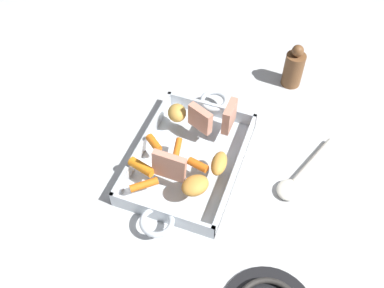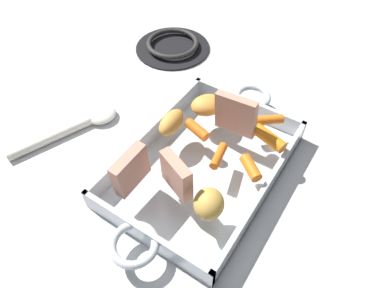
{
  "view_description": "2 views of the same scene",
  "coord_description": "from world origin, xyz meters",
  "px_view_note": "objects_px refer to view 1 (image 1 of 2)",
  "views": [
    {
      "loc": [
        0.55,
        0.21,
        0.8
      ],
      "look_at": [
        -0.0,
        0.01,
        0.07
      ],
      "focal_mm": 39.61,
      "sensor_mm": 36.0,
      "label": 1
    },
    {
      "loc": [
        -0.32,
        -0.18,
        0.49
      ],
      "look_at": [
        -0.02,
        0.01,
        0.08
      ],
      "focal_mm": 32.69,
      "sensor_mm": 36.0,
      "label": 2
    }
  ],
  "objects_px": {
    "pepper_mill": "(294,68)",
    "baby_carrot_northeast": "(154,143)",
    "baby_carrot_northwest": "(198,165)",
    "potato_near_roast": "(195,185)",
    "baby_carrot_southwest": "(177,148)",
    "potato_whole": "(219,163)",
    "roast_slice_thin": "(229,116)",
    "potato_golden_small": "(177,113)",
    "baby_carrot_long": "(141,167)",
    "roasting_dish": "(189,159)",
    "baby_carrot_center_left": "(144,185)",
    "serving_spoon": "(300,176)",
    "roast_slice_outer": "(201,119)",
    "roast_slice_thick": "(169,166)"
  },
  "relations": [
    {
      "from": "potato_golden_small",
      "to": "serving_spoon",
      "type": "distance_m",
      "value": 0.32
    },
    {
      "from": "pepper_mill",
      "to": "baby_carrot_northeast",
      "type": "bearing_deg",
      "value": -34.18
    },
    {
      "from": "baby_carrot_southwest",
      "to": "potato_near_roast",
      "type": "distance_m",
      "value": 0.11
    },
    {
      "from": "roast_slice_thin",
      "to": "baby_carrot_long",
      "type": "height_order",
      "value": "roast_slice_thin"
    },
    {
      "from": "roasting_dish",
      "to": "roast_slice_thin",
      "type": "bearing_deg",
      "value": 150.2
    },
    {
      "from": "roast_slice_thin",
      "to": "baby_carrot_center_left",
      "type": "xyz_separation_m",
      "value": [
        0.23,
        -0.12,
        -0.02
      ]
    },
    {
      "from": "roast_slice_outer",
      "to": "serving_spoon",
      "type": "relative_size",
      "value": 0.29
    },
    {
      "from": "potato_whole",
      "to": "serving_spoon",
      "type": "height_order",
      "value": "potato_whole"
    },
    {
      "from": "baby_carrot_northwest",
      "to": "roast_slice_outer",
      "type": "bearing_deg",
      "value": -163.12
    },
    {
      "from": "baby_carrot_northwest",
      "to": "baby_carrot_long",
      "type": "distance_m",
      "value": 0.12
    },
    {
      "from": "potato_near_roast",
      "to": "baby_carrot_northeast",
      "type": "bearing_deg",
      "value": -121.85
    },
    {
      "from": "roast_slice_outer",
      "to": "baby_carrot_long",
      "type": "distance_m",
      "value": 0.18
    },
    {
      "from": "roast_slice_outer",
      "to": "baby_carrot_northeast",
      "type": "bearing_deg",
      "value": -42.63
    },
    {
      "from": "roasting_dish",
      "to": "potato_whole",
      "type": "xyz_separation_m",
      "value": [
        0.02,
        0.08,
        0.05
      ]
    },
    {
      "from": "roasting_dish",
      "to": "baby_carrot_long",
      "type": "xyz_separation_m",
      "value": [
        0.08,
        -0.08,
        0.04
      ]
    },
    {
      "from": "baby_carrot_northeast",
      "to": "baby_carrot_southwest",
      "type": "xyz_separation_m",
      "value": [
        -0.01,
        0.06,
        -0.0
      ]
    },
    {
      "from": "roast_slice_outer",
      "to": "potato_golden_small",
      "type": "height_order",
      "value": "roast_slice_outer"
    },
    {
      "from": "serving_spoon",
      "to": "roast_slice_thick",
      "type": "bearing_deg",
      "value": -44.03
    },
    {
      "from": "potato_golden_small",
      "to": "serving_spoon",
      "type": "bearing_deg",
      "value": 82.64
    },
    {
      "from": "baby_carrot_northwest",
      "to": "potato_near_roast",
      "type": "height_order",
      "value": "potato_near_roast"
    },
    {
      "from": "baby_carrot_center_left",
      "to": "pepper_mill",
      "type": "bearing_deg",
      "value": 154.97
    },
    {
      "from": "baby_carrot_long",
      "to": "baby_carrot_southwest",
      "type": "height_order",
      "value": "baby_carrot_long"
    },
    {
      "from": "baby_carrot_northeast",
      "to": "serving_spoon",
      "type": "distance_m",
      "value": 0.34
    },
    {
      "from": "potato_whole",
      "to": "baby_carrot_southwest",
      "type": "bearing_deg",
      "value": -97.6
    },
    {
      "from": "potato_whole",
      "to": "baby_carrot_long",
      "type": "bearing_deg",
      "value": -67.84
    },
    {
      "from": "roast_slice_thin",
      "to": "potato_golden_small",
      "type": "bearing_deg",
      "value": -80.24
    },
    {
      "from": "baby_carrot_center_left",
      "to": "potato_whole",
      "type": "bearing_deg",
      "value": 127.61
    },
    {
      "from": "baby_carrot_center_left",
      "to": "potato_golden_small",
      "type": "height_order",
      "value": "potato_golden_small"
    },
    {
      "from": "baby_carrot_center_left",
      "to": "baby_carrot_long",
      "type": "height_order",
      "value": "baby_carrot_long"
    },
    {
      "from": "baby_carrot_northwest",
      "to": "serving_spoon",
      "type": "height_order",
      "value": "baby_carrot_northwest"
    },
    {
      "from": "roast_slice_outer",
      "to": "potato_near_roast",
      "type": "bearing_deg",
      "value": 15.85
    },
    {
      "from": "roast_slice_thin",
      "to": "baby_carrot_center_left",
      "type": "relative_size",
      "value": 1.06
    },
    {
      "from": "roasting_dish",
      "to": "roast_slice_thick",
      "type": "xyz_separation_m",
      "value": [
        0.08,
        -0.01,
        0.07
      ]
    },
    {
      "from": "roast_slice_outer",
      "to": "serving_spoon",
      "type": "xyz_separation_m",
      "value": [
        0.03,
        0.25,
        -0.06
      ]
    },
    {
      "from": "roasting_dish",
      "to": "potato_near_roast",
      "type": "height_order",
      "value": "potato_near_roast"
    },
    {
      "from": "potato_golden_small",
      "to": "potato_near_roast",
      "type": "height_order",
      "value": "potato_golden_small"
    },
    {
      "from": "roasting_dish",
      "to": "baby_carrot_southwest",
      "type": "relative_size",
      "value": 8.45
    },
    {
      "from": "baby_carrot_long",
      "to": "potato_near_roast",
      "type": "relative_size",
      "value": 0.98
    },
    {
      "from": "roast_slice_thick",
      "to": "baby_carrot_northwest",
      "type": "height_order",
      "value": "roast_slice_thick"
    },
    {
      "from": "roast_slice_thin",
      "to": "roast_slice_outer",
      "type": "bearing_deg",
      "value": -63.53
    },
    {
      "from": "baby_carrot_center_left",
      "to": "baby_carrot_northwest",
      "type": "bearing_deg",
      "value": 134.23
    },
    {
      "from": "potato_golden_small",
      "to": "baby_carrot_northwest",
      "type": "bearing_deg",
      "value": 38.65
    },
    {
      "from": "baby_carrot_center_left",
      "to": "potato_whole",
      "type": "distance_m",
      "value": 0.17
    },
    {
      "from": "roast_slice_outer",
      "to": "baby_carrot_center_left",
      "type": "bearing_deg",
      "value": -15.67
    },
    {
      "from": "baby_carrot_southwest",
      "to": "potato_near_roast",
      "type": "bearing_deg",
      "value": 40.85
    },
    {
      "from": "roast_slice_thin",
      "to": "baby_carrot_northeast",
      "type": "distance_m",
      "value": 0.19
    },
    {
      "from": "baby_carrot_southwest",
      "to": "potato_whole",
      "type": "bearing_deg",
      "value": 82.4
    },
    {
      "from": "roasting_dish",
      "to": "potato_golden_small",
      "type": "xyz_separation_m",
      "value": [
        -0.09,
        -0.06,
        0.05
      ]
    },
    {
      "from": "baby_carrot_northeast",
      "to": "potato_golden_small",
      "type": "distance_m",
      "value": 0.1
    },
    {
      "from": "roast_slice_thick",
      "to": "serving_spoon",
      "type": "relative_size",
      "value": 0.35
    }
  ]
}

